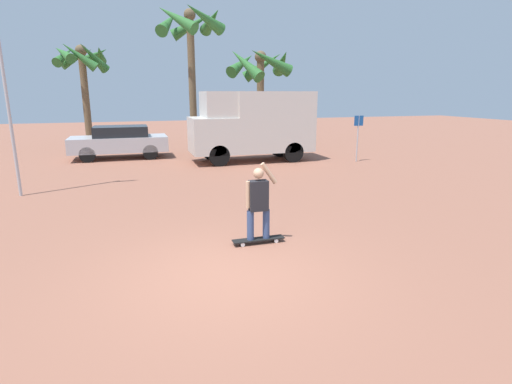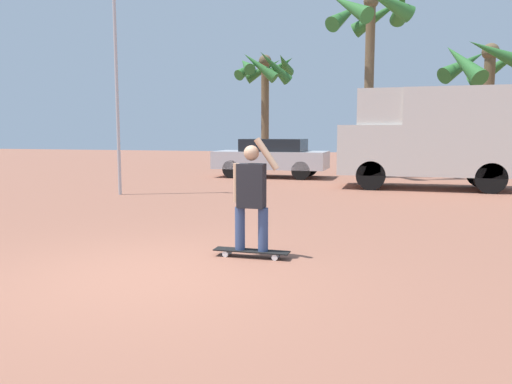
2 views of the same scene
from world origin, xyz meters
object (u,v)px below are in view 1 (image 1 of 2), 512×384
person_skateboarder (258,200)px  street_sign (358,132)px  camper_van (254,124)px  flagpole (0,41)px  palm_tree_near_van (261,67)px  parked_car_silver (120,141)px  skateboard (258,239)px  palm_tree_far_left (82,62)px  palm_tree_center_background (191,32)px

person_skateboarder → street_sign: bearing=48.7°
camper_van → flagpole: bearing=-154.7°
camper_van → palm_tree_near_van: (2.60, 6.99, 2.85)m
palm_tree_near_van → street_sign: size_ratio=2.83×
person_skateboarder → parked_car_silver: 12.77m
flagpole → street_sign: bearing=10.8°
camper_van → street_sign: size_ratio=2.66×
skateboard → palm_tree_far_left: palm_tree_far_left is taller
palm_tree_near_van → street_sign: 9.30m
skateboard → street_sign: size_ratio=0.53×
street_sign → skateboard: bearing=-131.3°
skateboard → flagpole: 9.13m
flagpole → skateboard: bearing=-46.5°
parked_car_silver → person_skateboarder: bearing=-77.2°
skateboard → palm_tree_far_left: size_ratio=0.19×
skateboard → street_sign: bearing=48.7°
palm_tree_near_van → palm_tree_center_background: 6.14m
palm_tree_center_background → palm_tree_near_van: bearing=37.8°
parked_car_silver → street_sign: 10.96m
person_skateboarder → flagpole: flagpole is taller
palm_tree_far_left → skateboard: bearing=-75.7°
parked_car_silver → palm_tree_near_van: bearing=27.7°
camper_van → palm_tree_far_left: 11.63m
street_sign → camper_van: bearing=160.2°
camper_van → street_sign: 4.63m
skateboard → street_sign: (7.29, 8.29, 1.24)m
camper_van → palm_tree_far_left: palm_tree_far_left is taller
skateboard → palm_tree_near_van: (5.54, 16.84, 4.44)m
skateboard → person_skateboarder: person_skateboarder is taller
palm_tree_near_van → palm_tree_center_background: bearing=-142.2°
parked_car_silver → street_sign: street_sign is taller
person_skateboarder → palm_tree_center_background: 14.09m
palm_tree_near_van → palm_tree_far_left: palm_tree_far_left is taller
camper_van → flagpole: 9.77m
parked_car_silver → palm_tree_near_van: 10.16m
camper_van → parked_car_silver: bearing=155.8°
skateboard → parked_car_silver: size_ratio=0.25×
camper_van → street_sign: (4.35, -1.57, -0.35)m
person_skateboarder → palm_tree_near_van: 18.09m
person_skateboarder → palm_tree_far_left: palm_tree_far_left is taller
palm_tree_near_van → skateboard: bearing=-108.2°
skateboard → camper_van: camper_van is taller
street_sign → palm_tree_far_left: bearing=140.3°
person_skateboarder → parked_car_silver: (-2.83, 12.45, -0.11)m
palm_tree_center_background → flagpole: 9.81m
person_skateboarder → street_sign: size_ratio=0.77×
parked_car_silver → palm_tree_far_left: (-1.78, 5.71, 3.89)m
street_sign → flagpole: bearing=-169.2°
skateboard → parked_car_silver: (-2.83, 12.45, 0.72)m
street_sign → palm_tree_near_van: bearing=101.6°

